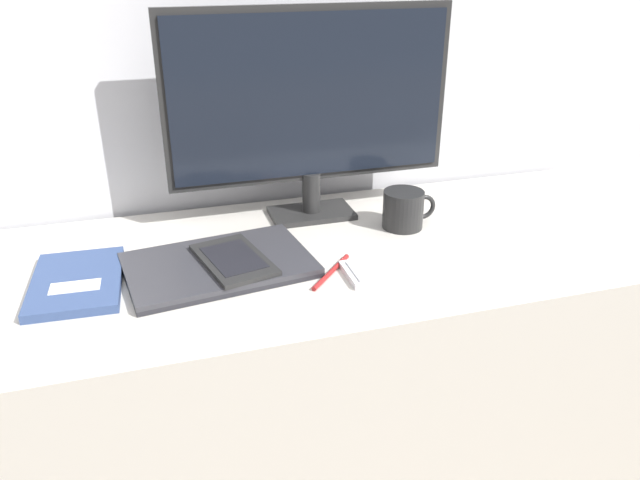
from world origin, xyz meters
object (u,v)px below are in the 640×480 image
laptop (219,265)px  notebook (77,282)px  monitor (310,105)px  keyboard (421,264)px  pen (331,272)px  ereader (234,260)px  coffee_mug (404,209)px

laptop → notebook: bearing=177.8°
monitor → keyboard: monitor is taller
keyboard → pen: keyboard is taller
ereader → coffee_mug: (0.39, 0.10, 0.02)m
monitor → laptop: 0.40m
monitor → pen: monitor is taller
monitor → coffee_mug: monitor is taller
ereader → pen: bearing=-20.8°
monitor → coffee_mug: 0.30m
notebook → pen: 0.46m
laptop → coffee_mug: bearing=11.3°
keyboard → laptop: 0.38m
ereader → notebook: 0.28m
notebook → keyboard: bearing=-10.2°
keyboard → ereader: bearing=165.4°
ereader → pen: (0.17, -0.07, -0.02)m
keyboard → ereader: (-0.34, 0.09, 0.02)m
pen → coffee_mug: bearing=36.7°
coffee_mug → pen: coffee_mug is taller
pen → keyboard: bearing=-8.1°
keyboard → notebook: bearing=169.8°
monitor → pen: size_ratio=5.51×
ereader → coffee_mug: coffee_mug is taller
monitor → coffee_mug: (0.18, -0.12, -0.21)m
monitor → laptop: (-0.24, -0.20, -0.24)m
keyboard → laptop: (-0.37, 0.10, 0.00)m
keyboard → ereader: ereader is taller
keyboard → notebook: size_ratio=1.26×
laptop → notebook: same height
ereader → pen: size_ratio=1.84×
monitor → ereader: monitor is taller
monitor → ereader: size_ratio=2.99×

